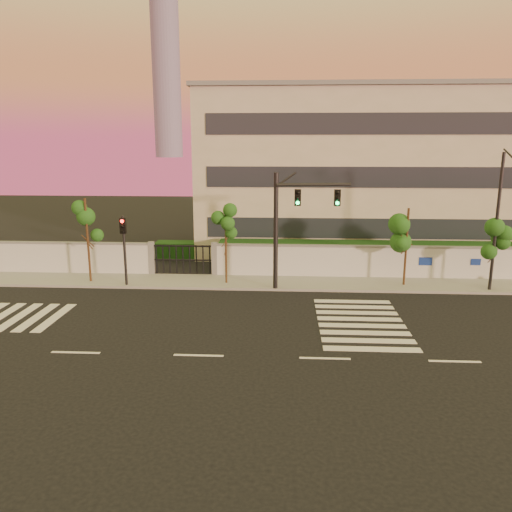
# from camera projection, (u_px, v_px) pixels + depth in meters

# --- Properties ---
(ground) EXTENTS (120.00, 120.00, 0.00)m
(ground) POSITION_uv_depth(u_px,v_px,m) (199.00, 356.00, 19.83)
(ground) COLOR black
(ground) RESTS_ON ground
(sidewalk) EXTENTS (60.00, 3.00, 0.15)m
(sidewalk) POSITION_uv_depth(u_px,v_px,m) (228.00, 282.00, 30.03)
(sidewalk) COLOR gray
(sidewalk) RESTS_ON ground
(perimeter_wall) EXTENTS (60.00, 0.36, 2.20)m
(perimeter_wall) POSITION_uv_depth(u_px,v_px,m) (232.00, 260.00, 31.27)
(perimeter_wall) COLOR silver
(perimeter_wall) RESTS_ON ground
(hedge_row) EXTENTS (41.00, 4.25, 1.80)m
(hedge_row) POSITION_uv_depth(u_px,v_px,m) (252.00, 255.00, 33.93)
(hedge_row) COLOR #0F3313
(hedge_row) RESTS_ON ground
(institutional_building) EXTENTS (24.40, 12.40, 12.25)m
(institutional_building) POSITION_uv_depth(u_px,v_px,m) (356.00, 170.00, 39.38)
(institutional_building) COLOR #B4B098
(institutional_building) RESTS_ON ground
(distant_skyscraper) EXTENTS (16.00, 16.00, 118.00)m
(distant_skyscraper) POSITION_uv_depth(u_px,v_px,m) (165.00, 46.00, 282.26)
(distant_skyscraper) COLOR slate
(distant_skyscraper) RESTS_ON ground
(road_markings) EXTENTS (57.00, 7.62, 0.02)m
(road_markings) POSITION_uv_depth(u_px,v_px,m) (179.00, 322.00, 23.57)
(road_markings) COLOR silver
(road_markings) RESTS_ON ground
(street_tree_c) EXTENTS (1.62, 1.29, 5.12)m
(street_tree_c) POSITION_uv_depth(u_px,v_px,m) (87.00, 221.00, 29.22)
(street_tree_c) COLOR #382314
(street_tree_c) RESTS_ON ground
(street_tree_d) EXTENTS (1.42, 1.13, 4.79)m
(street_tree_d) POSITION_uv_depth(u_px,v_px,m) (226.00, 227.00, 28.91)
(street_tree_d) COLOR #382314
(street_tree_d) RESTS_ON ground
(street_tree_e) EXTENTS (1.56, 1.24, 4.65)m
(street_tree_e) POSITION_uv_depth(u_px,v_px,m) (408.00, 229.00, 28.52)
(street_tree_e) COLOR #382314
(street_tree_e) RESTS_ON ground
(street_tree_f) EXTENTS (1.30, 1.04, 4.12)m
(street_tree_f) POSITION_uv_depth(u_px,v_px,m) (495.00, 238.00, 28.07)
(street_tree_f) COLOR #382314
(street_tree_f) RESTS_ON ground
(traffic_signal_main) EXTENTS (4.22, 0.79, 6.69)m
(traffic_signal_main) POSITION_uv_depth(u_px,v_px,m) (291.00, 218.00, 27.59)
(traffic_signal_main) COLOR black
(traffic_signal_main) RESTS_ON ground
(traffic_signal_secondary) EXTENTS (0.33, 0.33, 4.20)m
(traffic_signal_secondary) POSITION_uv_depth(u_px,v_px,m) (124.00, 243.00, 28.65)
(traffic_signal_secondary) COLOR black
(traffic_signal_secondary) RESTS_ON ground
(streetlight_east) EXTENTS (0.49, 1.96, 8.16)m
(streetlight_east) POSITION_uv_depth(u_px,v_px,m) (499.00, 215.00, 27.16)
(streetlight_east) COLOR black
(streetlight_east) RESTS_ON ground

